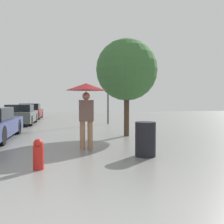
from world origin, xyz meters
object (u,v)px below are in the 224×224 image
(parked_car_farthest, at_px, (30,112))
(tree, at_px, (127,70))
(pedestrian, at_px, (86,96))
(parked_car_third, at_px, (21,115))
(trash_bin, at_px, (145,139))
(street_lamp, at_px, (108,76))
(fire_hydrant, at_px, (38,154))

(parked_car_farthest, height_order, tree, tree)
(pedestrian, relative_size, tree, 0.50)
(parked_car_third, distance_m, trash_bin, 11.10)
(pedestrian, height_order, parked_car_farthest, pedestrian)
(pedestrian, height_order, street_lamp, street_lamp)
(parked_car_farthest, bearing_deg, fire_hydrant, -82.13)
(parked_car_third, relative_size, street_lamp, 0.83)
(trash_bin, height_order, fire_hydrant, trash_bin)
(street_lamp, bearing_deg, pedestrian, -104.29)
(parked_car_farthest, xyz_separation_m, tree, (5.31, -11.45, 2.16))
(parked_car_third, relative_size, parked_car_farthest, 1.03)
(parked_car_third, distance_m, fire_hydrant, 11.01)
(street_lamp, relative_size, fire_hydrant, 7.43)
(parked_car_farthest, height_order, fire_hydrant, parked_car_farthest)
(tree, distance_m, trash_bin, 4.45)
(street_lamp, distance_m, trash_bin, 9.91)
(pedestrian, relative_size, street_lamp, 0.41)
(parked_car_farthest, distance_m, street_lamp, 8.32)
(parked_car_third, xyz_separation_m, fire_hydrant, (2.14, -10.80, -0.26))
(fire_hydrant, bearing_deg, parked_car_third, 101.19)
(tree, height_order, street_lamp, street_lamp)
(pedestrian, distance_m, tree, 3.36)
(street_lamp, xyz_separation_m, trash_bin, (-0.66, -9.55, -2.58))
(street_lamp, bearing_deg, trash_bin, -93.97)
(pedestrian, distance_m, trash_bin, 2.25)
(tree, height_order, fire_hydrant, tree)
(trash_bin, bearing_deg, pedestrian, 138.90)
(trash_bin, distance_m, fire_hydrant, 2.76)
(parked_car_third, height_order, tree, tree)
(trash_bin, xyz_separation_m, fire_hydrant, (-2.65, -0.79, -0.13))
(pedestrian, bearing_deg, trash_bin, -41.10)
(parked_car_third, bearing_deg, street_lamp, -4.90)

